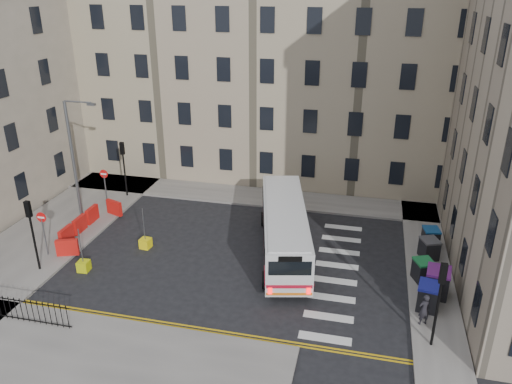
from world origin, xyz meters
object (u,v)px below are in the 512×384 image
at_px(pedestrian, 424,310).
at_px(bollard_chevron, 84,266).
at_px(wheelie_bin_a, 429,296).
at_px(wheelie_bin_b, 437,282).
at_px(bollard_yellow, 146,243).
at_px(wheelie_bin_e, 431,237).
at_px(wheelie_bin_d, 429,248).
at_px(wheelie_bin_c, 423,270).
at_px(streetlamp, 73,161).
at_px(bus, 284,228).

bearing_deg(pedestrian, bollard_chevron, -30.42).
height_order(wheelie_bin_a, wheelie_bin_b, wheelie_bin_b).
bearing_deg(bollard_yellow, bollard_chevron, -124.97).
bearing_deg(bollard_yellow, wheelie_bin_e, 13.18).
height_order(wheelie_bin_d, bollard_yellow, wheelie_bin_d).
bearing_deg(wheelie_bin_c, wheelie_bin_a, -110.27).
bearing_deg(wheelie_bin_b, wheelie_bin_e, 97.20).
bearing_deg(pedestrian, bollard_yellow, -42.07).
bearing_deg(wheelie_bin_b, streetlamp, 179.35).
bearing_deg(streetlamp, wheelie_bin_a, -12.44).
bearing_deg(wheelie_bin_d, streetlamp, 158.88).
height_order(bus, wheelie_bin_b, bus).
xyz_separation_m(streetlamp, bollard_yellow, (5.59, -2.21, -4.04)).
bearing_deg(wheelie_bin_b, wheelie_bin_d, 99.72).
bearing_deg(bollard_yellow, wheelie_bin_d, 8.50).
bearing_deg(wheelie_bin_c, wheelie_bin_e, 58.18).
height_order(wheelie_bin_a, pedestrian, pedestrian).
bearing_deg(wheelie_bin_a, pedestrian, -93.57).
bearing_deg(bollard_chevron, bollard_yellow, 55.03).
bearing_deg(wheelie_bin_c, bollard_chevron, 167.88).
height_order(wheelie_bin_c, bollard_chevron, wheelie_bin_c).
bearing_deg(pedestrian, streetlamp, -44.14).
relative_size(bus, bollard_chevron, 17.85).
height_order(wheelie_bin_c, wheelie_bin_d, same).
relative_size(bus, wheelie_bin_e, 9.07).
xyz_separation_m(bollard_yellow, bollard_chevron, (-2.23, -3.18, 0.00)).
height_order(wheelie_bin_b, wheelie_bin_e, wheelie_bin_b).
bearing_deg(pedestrian, wheelie_bin_c, -121.68).
xyz_separation_m(bus, wheelie_bin_d, (8.25, 1.08, -0.90)).
relative_size(wheelie_bin_d, wheelie_bin_e, 1.12).
bearing_deg(bus, wheelie_bin_a, -39.90).
height_order(wheelie_bin_d, wheelie_bin_e, wheelie_bin_d).
relative_size(wheelie_bin_e, bollard_chevron, 1.97).
height_order(wheelie_bin_b, pedestrian, pedestrian).
xyz_separation_m(wheelie_bin_c, pedestrian, (-0.24, -3.85, 0.20)).
distance_m(wheelie_bin_b, wheelie_bin_e, 5.19).
xyz_separation_m(wheelie_bin_b, pedestrian, (-0.82, -2.60, 0.06)).
distance_m(wheelie_bin_b, pedestrian, 2.73).
distance_m(wheelie_bin_a, wheelie_bin_c, 2.51).
height_order(bus, wheelie_bin_e, bus).
distance_m(streetlamp, bollard_yellow, 7.24).
bearing_deg(bollard_yellow, wheelie_bin_a, -9.06).
distance_m(wheelie_bin_d, pedestrian, 6.39).
height_order(wheelie_bin_a, bollard_chevron, wheelie_bin_a).
bearing_deg(wheelie_bin_c, bus, 147.68).
distance_m(wheelie_bin_a, pedestrian, 1.38).
bearing_deg(wheelie_bin_a, wheelie_bin_e, 94.01).
relative_size(bus, pedestrian, 6.73).
xyz_separation_m(wheelie_bin_d, pedestrian, (-0.73, -6.35, 0.20)).
xyz_separation_m(wheelie_bin_a, wheelie_bin_e, (0.62, 6.45, -0.09)).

